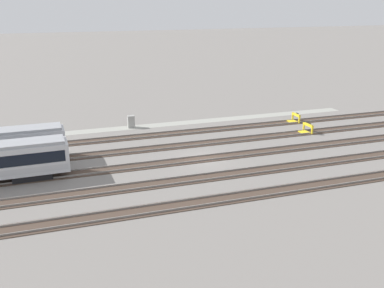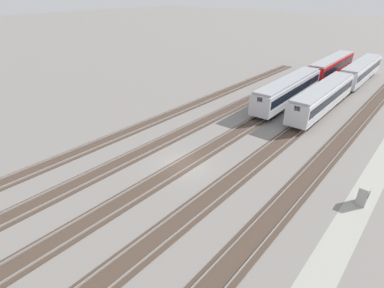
{
  "view_description": "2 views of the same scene",
  "coord_description": "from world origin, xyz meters",
  "px_view_note": "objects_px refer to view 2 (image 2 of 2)",
  "views": [
    {
      "loc": [
        15.55,
        42.02,
        16.2
      ],
      "look_at": [
        1.23,
        -0.0,
        1.8
      ],
      "focal_mm": 42.0,
      "sensor_mm": 36.0,
      "label": 1
    },
    {
      "loc": [
        -18.27,
        -16.55,
        15.23
      ],
      "look_at": [
        1.23,
        -0.0,
        1.8
      ],
      "focal_mm": 28.0,
      "sensor_mm": 36.0,
      "label": 2
    }
  ],
  "objects_px": {
    "subway_car_front_row_left_inner": "(331,67)",
    "electrical_cabinet": "(363,195)",
    "subway_car_front_row_right_inner": "(288,90)",
    "subway_car_front_row_centre": "(323,97)",
    "subway_car_front_row_leftmost": "(361,71)"
  },
  "relations": [
    {
      "from": "subway_car_front_row_leftmost",
      "to": "subway_car_front_row_left_inner",
      "type": "bearing_deg",
      "value": 91.29
    },
    {
      "from": "subway_car_front_row_left_inner",
      "to": "subway_car_front_row_centre",
      "type": "xyz_separation_m",
      "value": [
        -18.88,
        -4.95,
        0.0
      ]
    },
    {
      "from": "subway_car_front_row_leftmost",
      "to": "subway_car_front_row_right_inner",
      "type": "distance_m",
      "value": 19.64
    },
    {
      "from": "subway_car_front_row_left_inner",
      "to": "subway_car_front_row_right_inner",
      "type": "distance_m",
      "value": 18.88
    },
    {
      "from": "subway_car_front_row_leftmost",
      "to": "subway_car_front_row_centre",
      "type": "bearing_deg",
      "value": 179.67
    },
    {
      "from": "electrical_cabinet",
      "to": "subway_car_front_row_leftmost",
      "type": "bearing_deg",
      "value": 14.43
    },
    {
      "from": "subway_car_front_row_centre",
      "to": "subway_car_front_row_leftmost",
      "type": "bearing_deg",
      "value": -0.33
    },
    {
      "from": "subway_car_front_row_left_inner",
      "to": "electrical_cabinet",
      "type": "relative_size",
      "value": 11.27
    },
    {
      "from": "subway_car_front_row_right_inner",
      "to": "electrical_cabinet",
      "type": "relative_size",
      "value": 11.29
    },
    {
      "from": "subway_car_front_row_leftmost",
      "to": "electrical_cabinet",
      "type": "xyz_separation_m",
      "value": [
        -36.94,
        -9.5,
        -1.24
      ]
    },
    {
      "from": "subway_car_front_row_leftmost",
      "to": "subway_car_front_row_right_inner",
      "type": "bearing_deg",
      "value": 165.17
    },
    {
      "from": "subway_car_front_row_right_inner",
      "to": "subway_car_front_row_centre",
      "type": "bearing_deg",
      "value": -90.0
    },
    {
      "from": "subway_car_front_row_leftmost",
      "to": "electrical_cabinet",
      "type": "height_order",
      "value": "subway_car_front_row_leftmost"
    },
    {
      "from": "subway_car_front_row_leftmost",
      "to": "electrical_cabinet",
      "type": "distance_m",
      "value": 38.16
    },
    {
      "from": "subway_car_front_row_centre",
      "to": "subway_car_front_row_right_inner",
      "type": "relative_size",
      "value": 1.0
    }
  ]
}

